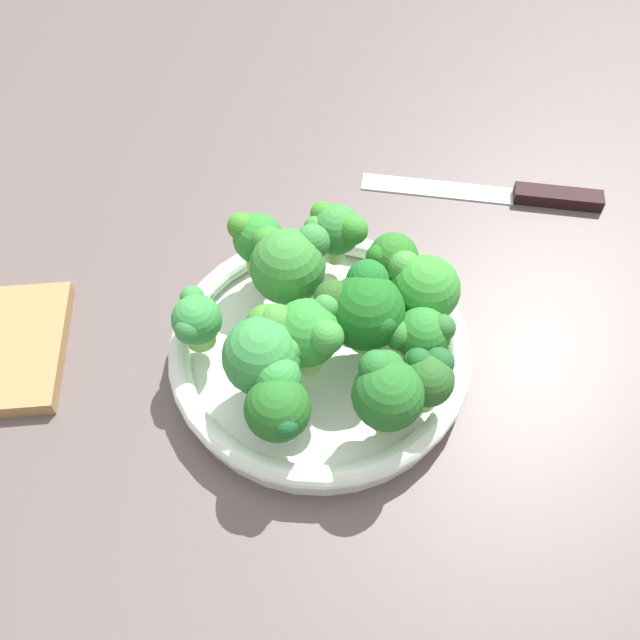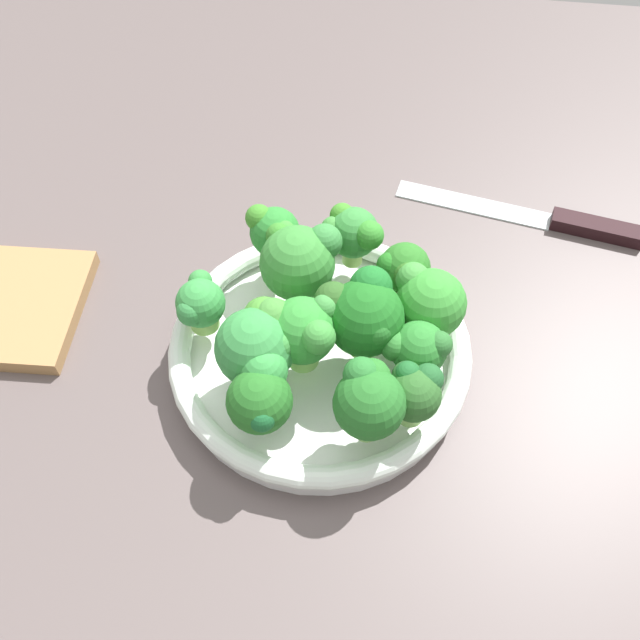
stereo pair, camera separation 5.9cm
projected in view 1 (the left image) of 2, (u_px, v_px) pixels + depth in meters
ground_plane at (282, 349)px, 67.14cm from camera, size 130.00×130.00×2.50cm
bowl at (320, 351)px, 63.23cm from camera, size 27.33×27.33×3.65cm
broccoli_floret_0 at (266, 356)px, 55.79cm from camera, size 6.68×8.53×7.38cm
broccoli_floret_1 at (276, 410)px, 53.68cm from camera, size 5.30×5.45×6.16cm
broccoli_floret_2 at (364, 308)px, 58.01cm from camera, size 7.70×7.20×7.88cm
broccoli_floret_3 at (424, 286)px, 60.74cm from camera, size 6.33×6.15×6.73cm
broccoli_floret_4 at (420, 334)px, 57.95cm from camera, size 5.90×4.73×5.74cm
broccoli_floret_5 at (258, 241)px, 63.33cm from camera, size 5.08×5.06×6.72cm
broccoli_floret_6 at (306, 332)px, 56.75cm from camera, size 6.62×5.83×7.38cm
broccoli_floret_7 at (386, 389)px, 53.49cm from camera, size 5.69×6.31×7.36cm
broccoli_floret_8 at (196, 321)px, 59.36cm from camera, size 4.36×5.32×5.31cm
broccoli_floret_9 at (336, 229)px, 64.29cm from camera, size 5.90×4.89×6.35cm
broccoli_floret_10 at (291, 264)px, 61.16cm from camera, size 7.22×6.78×7.78cm
broccoli_floret_11 at (393, 260)px, 62.20cm from camera, size 4.86×4.99×6.19cm
broccoli_floret_12 at (427, 376)px, 55.49cm from camera, size 4.41×4.61×5.59cm
knife at (514, 194)px, 77.29cm from camera, size 26.58×7.35×1.50cm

